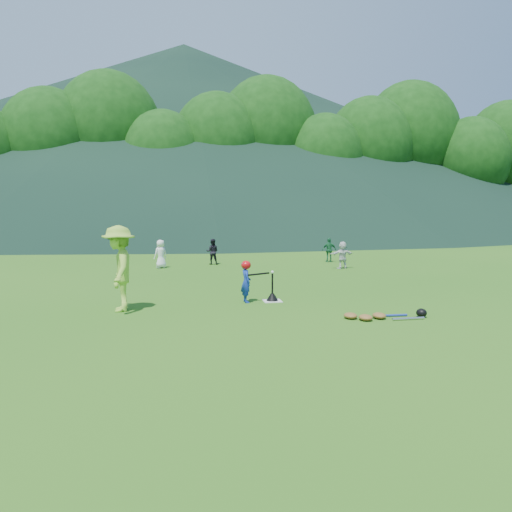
{
  "coord_description": "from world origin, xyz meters",
  "views": [
    {
      "loc": [
        -2.42,
        -12.09,
        2.35
      ],
      "look_at": [
        0.0,
        2.5,
        0.9
      ],
      "focal_mm": 35.0,
      "sensor_mm": 36.0,
      "label": 1
    }
  ],
  "objects_px": {
    "batter_child": "(246,282)",
    "fielder_d": "(342,255)",
    "home_plate": "(272,301)",
    "equipment_pile": "(380,316)",
    "adult_coach": "(119,268)",
    "fielder_c": "(329,250)",
    "fielder_b": "(212,252)",
    "fielder_a": "(161,254)",
    "batting_tee": "(272,296)"
  },
  "relations": [
    {
      "from": "batter_child",
      "to": "fielder_d",
      "type": "distance_m",
      "value": 7.72
    },
    {
      "from": "home_plate",
      "to": "equipment_pile",
      "type": "xyz_separation_m",
      "value": [
        1.85,
        -2.3,
        0.06
      ]
    },
    {
      "from": "batter_child",
      "to": "adult_coach",
      "type": "xyz_separation_m",
      "value": [
        -2.98,
        -0.54,
        0.47
      ]
    },
    {
      "from": "batter_child",
      "to": "fielder_d",
      "type": "height_order",
      "value": "fielder_d"
    },
    {
      "from": "home_plate",
      "to": "fielder_c",
      "type": "relative_size",
      "value": 0.43
    },
    {
      "from": "batter_child",
      "to": "equipment_pile",
      "type": "height_order",
      "value": "batter_child"
    },
    {
      "from": "fielder_b",
      "to": "fielder_d",
      "type": "bearing_deg",
      "value": 165.91
    },
    {
      "from": "fielder_a",
      "to": "batting_tee",
      "type": "xyz_separation_m",
      "value": [
        2.92,
        -7.45,
        -0.42
      ]
    },
    {
      "from": "adult_coach",
      "to": "fielder_b",
      "type": "relative_size",
      "value": 1.84
    },
    {
      "from": "fielder_a",
      "to": "fielder_c",
      "type": "xyz_separation_m",
      "value": [
        7.1,
        0.99,
        -0.03
      ]
    },
    {
      "from": "fielder_c",
      "to": "fielder_d",
      "type": "xyz_separation_m",
      "value": [
        -0.21,
        -2.29,
        0.0
      ]
    },
    {
      "from": "home_plate",
      "to": "fielder_b",
      "type": "height_order",
      "value": "fielder_b"
    },
    {
      "from": "adult_coach",
      "to": "equipment_pile",
      "type": "xyz_separation_m",
      "value": [
        5.5,
        -1.73,
        -0.91
      ]
    },
    {
      "from": "batter_child",
      "to": "fielder_b",
      "type": "height_order",
      "value": "fielder_b"
    },
    {
      "from": "batting_tee",
      "to": "adult_coach",
      "type": "bearing_deg",
      "value": -171.12
    },
    {
      "from": "fielder_b",
      "to": "fielder_c",
      "type": "relative_size",
      "value": 1.01
    },
    {
      "from": "home_plate",
      "to": "fielder_c",
      "type": "xyz_separation_m",
      "value": [
        4.18,
        8.43,
        0.51
      ]
    },
    {
      "from": "home_plate",
      "to": "batting_tee",
      "type": "distance_m",
      "value": 0.12
    },
    {
      "from": "batter_child",
      "to": "batting_tee",
      "type": "xyz_separation_m",
      "value": [
        0.67,
        0.03,
        -0.38
      ]
    },
    {
      "from": "home_plate",
      "to": "fielder_d",
      "type": "bearing_deg",
      "value": 57.12
    },
    {
      "from": "home_plate",
      "to": "fielder_b",
      "type": "distance_m",
      "value": 8.42
    },
    {
      "from": "fielder_c",
      "to": "fielder_d",
      "type": "bearing_deg",
      "value": 86.65
    },
    {
      "from": "fielder_b",
      "to": "batter_child",
      "type": "bearing_deg",
      "value": 101.8
    },
    {
      "from": "fielder_b",
      "to": "fielder_c",
      "type": "xyz_separation_m",
      "value": [
        5.02,
        0.08,
        -0.01
      ]
    },
    {
      "from": "fielder_d",
      "to": "equipment_pile",
      "type": "height_order",
      "value": "fielder_d"
    },
    {
      "from": "home_plate",
      "to": "fielder_b",
      "type": "bearing_deg",
      "value": 95.79
    },
    {
      "from": "home_plate",
      "to": "fielder_a",
      "type": "xyz_separation_m",
      "value": [
        -2.92,
        7.45,
        0.54
      ]
    },
    {
      "from": "home_plate",
      "to": "batter_child",
      "type": "height_order",
      "value": "batter_child"
    },
    {
      "from": "fielder_d",
      "to": "equipment_pile",
      "type": "relative_size",
      "value": 0.58
    },
    {
      "from": "fielder_b",
      "to": "fielder_d",
      "type": "xyz_separation_m",
      "value": [
        4.82,
        -2.21,
        -0.0
      ]
    },
    {
      "from": "fielder_b",
      "to": "fielder_c",
      "type": "height_order",
      "value": "fielder_b"
    },
    {
      "from": "batting_tee",
      "to": "equipment_pile",
      "type": "xyz_separation_m",
      "value": [
        1.85,
        -2.3,
        -0.06
      ]
    },
    {
      "from": "adult_coach",
      "to": "fielder_c",
      "type": "xyz_separation_m",
      "value": [
        7.82,
        9.0,
        -0.45
      ]
    },
    {
      "from": "home_plate",
      "to": "batter_child",
      "type": "distance_m",
      "value": 0.83
    },
    {
      "from": "batting_tee",
      "to": "equipment_pile",
      "type": "height_order",
      "value": "batting_tee"
    },
    {
      "from": "fielder_b",
      "to": "batting_tee",
      "type": "relative_size",
      "value": 1.55
    },
    {
      "from": "equipment_pile",
      "to": "home_plate",
      "type": "bearing_deg",
      "value": 128.87
    },
    {
      "from": "home_plate",
      "to": "fielder_c",
      "type": "bearing_deg",
      "value": 63.65
    },
    {
      "from": "fielder_c",
      "to": "equipment_pile",
      "type": "relative_size",
      "value": 0.58
    },
    {
      "from": "adult_coach",
      "to": "equipment_pile",
      "type": "relative_size",
      "value": 1.08
    },
    {
      "from": "equipment_pile",
      "to": "fielder_d",
      "type": "bearing_deg",
      "value": 75.92
    },
    {
      "from": "fielder_a",
      "to": "equipment_pile",
      "type": "xyz_separation_m",
      "value": [
        4.77,
        -9.74,
        -0.48
      ]
    },
    {
      "from": "batter_child",
      "to": "fielder_b",
      "type": "distance_m",
      "value": 8.39
    },
    {
      "from": "adult_coach",
      "to": "fielder_b",
      "type": "height_order",
      "value": "adult_coach"
    },
    {
      "from": "fielder_a",
      "to": "batting_tee",
      "type": "height_order",
      "value": "fielder_a"
    },
    {
      "from": "fielder_a",
      "to": "fielder_c",
      "type": "height_order",
      "value": "fielder_a"
    },
    {
      "from": "batter_child",
      "to": "fielder_a",
      "type": "xyz_separation_m",
      "value": [
        -2.25,
        7.47,
        0.04
      ]
    },
    {
      "from": "home_plate",
      "to": "fielder_a",
      "type": "bearing_deg",
      "value": 111.43
    },
    {
      "from": "fielder_d",
      "to": "equipment_pile",
      "type": "distance_m",
      "value": 8.71
    },
    {
      "from": "batter_child",
      "to": "fielder_c",
      "type": "relative_size",
      "value": 0.97
    }
  ]
}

